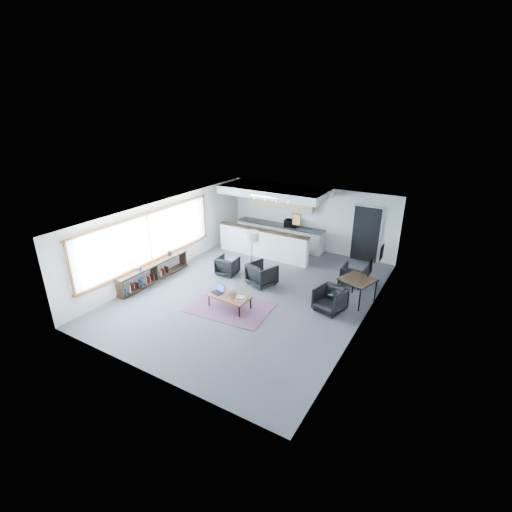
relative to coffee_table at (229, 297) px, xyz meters
The scene contains 21 objects.
room 1.51m from the coffee_table, 85.74° to the left, with size 7.02×9.02×2.62m.
window 3.56m from the coffee_table, behind, with size 0.10×5.95×1.66m.
console 3.21m from the coffee_table, behind, with size 0.35×3.00×0.80m.
kitchenette 5.12m from the coffee_table, 102.79° to the left, with size 4.20×1.96×2.60m.
doorway 6.14m from the coffee_table, 66.93° to the left, with size 1.10×0.12×2.15m.
track_light 4.05m from the coffee_table, 98.43° to the left, with size 1.60×0.07×0.15m.
wall_art_lower 4.07m from the coffee_table, 24.02° to the left, with size 0.03×0.38×0.48m.
wall_art_upper 4.72m from the coffee_table, 39.05° to the left, with size 0.03×0.34×0.44m.
kilim_rug 0.36m from the coffee_table, 100.62° to the left, with size 2.53×1.83×0.01m.
coffee_table is the anchor object (origin of this frame).
laptop 0.41m from the coffee_table, behind, with size 0.39×0.35×0.24m.
ceramic_pot 0.17m from the coffee_table, 33.01° to the left, with size 0.25×0.25×0.25m.
book_stack 0.40m from the coffee_table, ahead, with size 0.34×0.30×0.09m.
coaster 0.25m from the coffee_table, 57.40° to the right, with size 0.11×0.11×0.01m.
armchair_left 2.35m from the coffee_table, 126.15° to the left, with size 0.69×0.64×0.71m, color black.
armchair_right 1.80m from the coffee_table, 88.04° to the left, with size 0.81×0.76×0.84m, color black.
floor_lamp 2.39m from the coffee_table, 103.17° to the left, with size 0.62×0.62×1.68m.
dining_table 3.85m from the coffee_table, 36.37° to the left, with size 1.15×1.15×0.76m.
dining_chair_near 2.92m from the coffee_table, 27.06° to the left, with size 0.66×0.62×0.68m, color black.
dining_chair_far 4.29m from the coffee_table, 51.25° to the left, with size 0.62×0.58×0.64m, color black.
microwave 5.42m from the coffee_table, 96.32° to the left, with size 0.53×0.29×0.36m, color black.
Camera 1 is at (5.46, -9.02, 5.62)m, focal length 26.00 mm.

